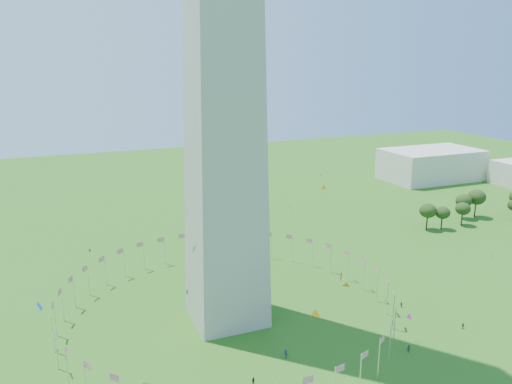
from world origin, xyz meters
TOP-DOWN VIEW (x-y plane):
  - flag_ring at (-0.00, 50.00)m, footprint 80.24×80.24m
  - gov_building_east_a at (150.00, 150.00)m, footprint 50.00×30.00m
  - kites_aloft at (20.63, 22.60)m, footprint 98.72×83.73m
  - tree_line_east at (114.95, 85.95)m, footprint 53.52×15.35m

SIDE VIEW (x-z plane):
  - flag_ring at x=0.00m, z-range 0.00..9.00m
  - tree_line_east at x=114.95m, z-range -0.72..10.57m
  - gov_building_east_a at x=150.00m, z-range 0.00..16.00m
  - kites_aloft at x=20.63m, z-range 2.08..37.56m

